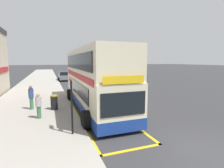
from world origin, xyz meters
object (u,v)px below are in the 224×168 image
(bus_stop_sign, at_px, (71,102))
(parked_car_grey_behind, at_px, (64,76))
(pedestrian_waiting_near_sign, at_px, (31,96))
(parked_car_maroon_far, at_px, (81,71))
(double_decker_bus, at_px, (93,81))
(parked_car_black_distant, at_px, (97,76))
(litter_bin, at_px, (54,102))
(pedestrian_further_back, at_px, (39,105))
(parked_car_white_kerbside, at_px, (120,79))

(bus_stop_sign, xyz_separation_m, parked_car_grey_behind, (1.69, 24.37, -0.88))
(pedestrian_waiting_near_sign, bearing_deg, parked_car_maroon_far, 74.10)
(double_decker_bus, height_order, parked_car_black_distant, double_decker_bus)
(double_decker_bus, bearing_deg, litter_bin, -177.69)
(bus_stop_sign, height_order, pedestrian_further_back, bus_stop_sign)
(double_decker_bus, xyz_separation_m, parked_car_black_distant, (5.36, 18.27, -1.27))
(parked_car_grey_behind, xyz_separation_m, pedestrian_waiting_near_sign, (-3.85, -19.17, 0.27))
(parked_car_black_distant, distance_m, parked_car_white_kerbside, 6.89)
(parked_car_maroon_far, xyz_separation_m, pedestrian_further_back, (-9.04, -36.07, 0.16))
(parked_car_grey_behind, relative_size, litter_bin, 4.09)
(double_decker_bus, distance_m, parked_car_black_distant, 19.08)
(pedestrian_further_back, distance_m, litter_bin, 1.95)
(parked_car_grey_behind, bearing_deg, pedestrian_waiting_near_sign, -101.14)
(pedestrian_waiting_near_sign, relative_size, pedestrian_further_back, 1.12)
(double_decker_bus, distance_m, parked_car_white_kerbside, 13.64)
(double_decker_bus, distance_m, parked_car_grey_behind, 19.70)
(parked_car_white_kerbside, xyz_separation_m, pedestrian_waiting_near_sign, (-11.45, -11.11, 0.27))
(litter_bin, bearing_deg, pedestrian_waiting_near_sign, 158.31)
(litter_bin, bearing_deg, parked_car_white_kerbside, 49.65)
(bus_stop_sign, bearing_deg, pedestrian_waiting_near_sign, 112.58)
(double_decker_bus, bearing_deg, parked_car_grey_behind, 91.51)
(parked_car_white_kerbside, distance_m, parked_car_maroon_far, 22.74)
(bus_stop_sign, xyz_separation_m, parked_car_black_distant, (7.57, 22.98, -0.88))
(bus_stop_sign, bearing_deg, parked_car_black_distant, 71.77)
(parked_car_grey_behind, distance_m, pedestrian_waiting_near_sign, 19.56)
(double_decker_bus, relative_size, litter_bin, 11.14)
(pedestrian_further_back, bearing_deg, parked_car_black_distant, 65.51)
(parked_car_grey_behind, distance_m, litter_bin, 19.91)
(parked_car_black_distant, bearing_deg, bus_stop_sign, -108.19)
(pedestrian_further_back, height_order, litter_bin, pedestrian_further_back)
(bus_stop_sign, distance_m, pedestrian_further_back, 3.38)
(parked_car_maroon_far, bearing_deg, parked_car_white_kerbside, 93.10)
(parked_car_grey_behind, xyz_separation_m, parked_car_maroon_far, (5.77, 14.61, 0.00))
(litter_bin, bearing_deg, bus_stop_sign, -81.88)
(parked_car_white_kerbside, height_order, pedestrian_further_back, pedestrian_further_back)
(bus_stop_sign, bearing_deg, litter_bin, 98.12)
(double_decker_bus, distance_m, pedestrian_further_back, 4.34)
(parked_car_maroon_far, bearing_deg, bus_stop_sign, 77.64)
(parked_car_grey_behind, bearing_deg, parked_car_white_kerbside, -46.46)
(bus_stop_sign, distance_m, parked_car_white_kerbside, 18.79)
(parked_car_grey_behind, xyz_separation_m, litter_bin, (-2.35, -19.77, -0.14))
(parked_car_maroon_far, distance_m, litter_bin, 35.33)
(parked_car_white_kerbside, bearing_deg, parked_car_grey_behind, 136.17)
(parked_car_grey_behind, distance_m, parked_car_maroon_far, 15.71)
(parked_car_grey_behind, height_order, litter_bin, parked_car_grey_behind)
(parked_car_white_kerbside, bearing_deg, litter_bin, -127.49)
(parked_car_white_kerbside, xyz_separation_m, litter_bin, (-9.95, -11.71, -0.14))
(parked_car_grey_behind, height_order, pedestrian_waiting_near_sign, pedestrian_waiting_near_sign)
(pedestrian_further_back, xyz_separation_m, litter_bin, (0.92, 1.69, -0.31))
(double_decker_bus, relative_size, bus_stop_sign, 4.39)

